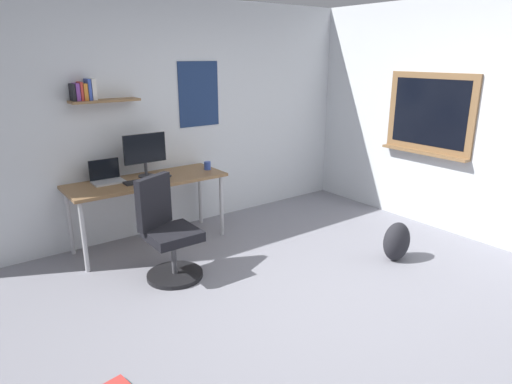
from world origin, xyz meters
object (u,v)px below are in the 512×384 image
(office_chair, at_px, (167,235))
(monitor_primary, at_px, (145,152))
(computer_mouse, at_px, (167,176))
(desk, at_px, (147,186))
(laptop, at_px, (107,177))
(keyboard, at_px, (142,181))
(coffee_mug, at_px, (207,166))
(backpack, at_px, (397,241))

(office_chair, distance_m, monitor_primary, 1.09)
(computer_mouse, bearing_deg, desk, 158.98)
(desk, distance_m, monitor_primary, 0.36)
(laptop, relative_size, keyboard, 0.84)
(laptop, xyz_separation_m, keyboard, (0.29, -0.22, -0.04))
(laptop, bearing_deg, coffee_mug, -8.94)
(keyboard, height_order, backpack, keyboard)
(coffee_mug, bearing_deg, keyboard, -176.45)
(office_chair, relative_size, keyboard, 2.57)
(laptop, height_order, backpack, laptop)
(coffee_mug, bearing_deg, backpack, -58.86)
(desk, height_order, backpack, desk)
(desk, xyz_separation_m, monitor_primary, (0.04, 0.10, 0.34))
(computer_mouse, distance_m, coffee_mug, 0.53)
(laptop, distance_m, keyboard, 0.37)
(desk, distance_m, backpack, 2.63)
(laptop, relative_size, backpack, 0.78)
(laptop, bearing_deg, computer_mouse, -21.34)
(office_chair, distance_m, keyboard, 0.79)
(monitor_primary, xyz_separation_m, computer_mouse, (0.16, -0.17, -0.25))
(monitor_primary, bearing_deg, keyboard, -125.39)
(laptop, xyz_separation_m, monitor_primary, (0.41, -0.05, 0.22))
(office_chair, relative_size, coffee_mug, 10.33)
(laptop, bearing_deg, monitor_primary, -6.69)
(office_chair, xyz_separation_m, laptop, (-0.20, 0.93, 0.38))
(coffee_mug, bearing_deg, office_chair, -139.44)
(laptop, xyz_separation_m, backpack, (2.19, -1.99, -0.59))
(keyboard, relative_size, coffee_mug, 4.02)
(monitor_primary, height_order, computer_mouse, monitor_primary)
(desk, xyz_separation_m, computer_mouse, (0.20, -0.08, 0.09))
(laptop, distance_m, computer_mouse, 0.61)
(desk, height_order, laptop, laptop)
(office_chair, bearing_deg, computer_mouse, 62.87)
(office_chair, bearing_deg, coffee_mug, 40.56)
(desk, relative_size, office_chair, 1.73)
(desk, distance_m, keyboard, 0.14)
(keyboard, bearing_deg, coffee_mug, 3.55)
(office_chair, bearing_deg, monitor_primary, 76.77)
(laptop, relative_size, coffee_mug, 3.37)
(monitor_primary, height_order, coffee_mug, monitor_primary)
(computer_mouse, relative_size, coffee_mug, 1.13)
(computer_mouse, xyz_separation_m, coffee_mug, (0.53, 0.05, 0.03))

